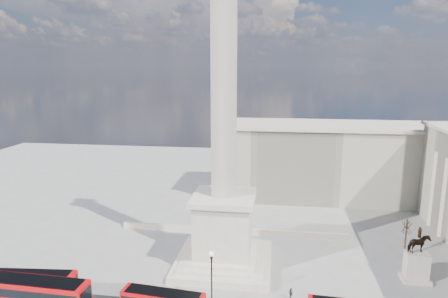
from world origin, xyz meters
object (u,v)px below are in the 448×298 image
victorian_lamp (212,274)px  equestrian_statue (417,262)px  nelsons_column (224,181)px  pedestrian_crossing (291,294)px  red_bus_e (26,291)px

victorian_lamp → equestrian_statue: bearing=20.0°
nelsons_column → victorian_lamp: bearing=-89.9°
pedestrian_crossing → equestrian_statue: bearing=-97.3°
red_bus_e → victorian_lamp: bearing=5.2°
nelsons_column → red_bus_e: size_ratio=4.09×
equestrian_statue → red_bus_e: bearing=-164.4°
nelsons_column → equestrian_statue: bearing=-2.5°
nelsons_column → red_bus_e: (-22.00, -14.79, -10.36)m
red_bus_e → pedestrian_crossing: 32.48m
equestrian_statue → pedestrian_crossing: (-17.18, -6.91, -1.95)m
victorian_lamp → equestrian_statue: size_ratio=0.93×
pedestrian_crossing → nelsons_column: bearing=21.1°
red_bus_e → equestrian_statue: bearing=10.8°
nelsons_column → victorian_lamp: size_ratio=6.82×
equestrian_statue → nelsons_column: bearing=177.5°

